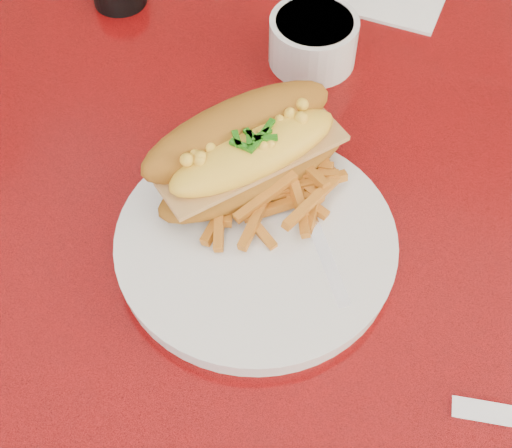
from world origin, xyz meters
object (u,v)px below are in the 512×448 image
(booth_bench_far, at_px, (407,49))
(gravy_ramekin, at_px, (313,39))
(diner_table, at_px, (310,272))
(fork, at_px, (314,226))
(dinner_plate, at_px, (256,243))
(mac_hoagie, at_px, (248,151))

(booth_bench_far, relative_size, gravy_ramekin, 9.49)
(diner_table, relative_size, fork, 8.28)
(booth_bench_far, xyz_separation_m, dinner_plate, (-0.04, -0.90, 0.49))
(mac_hoagie, bearing_deg, fork, -76.11)
(booth_bench_far, bearing_deg, gravy_ramekin, -95.37)
(diner_table, xyz_separation_m, fork, (0.01, -0.06, 0.18))
(booth_bench_far, distance_m, mac_hoagie, 1.00)
(dinner_plate, distance_m, mac_hoagie, 0.08)
(diner_table, distance_m, booth_bench_far, 0.87)
(diner_table, bearing_deg, gravy_ramekin, 109.22)
(fork, bearing_deg, booth_bench_far, -33.28)
(dinner_plate, relative_size, gravy_ramekin, 2.68)
(fork, bearing_deg, diner_table, -24.90)
(booth_bench_far, bearing_deg, diner_table, -90.00)
(booth_bench_far, height_order, gravy_ramekin, booth_bench_far)
(diner_table, bearing_deg, fork, -80.98)
(booth_bench_far, xyz_separation_m, mac_hoagie, (-0.07, -0.84, 0.54))
(booth_bench_far, bearing_deg, fork, -89.35)
(booth_bench_far, distance_m, gravy_ramekin, 0.82)
(mac_hoagie, xyz_separation_m, gravy_ramekin, (0.01, 0.20, -0.03))
(dinner_plate, bearing_deg, diner_table, 68.90)
(dinner_plate, height_order, fork, same)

